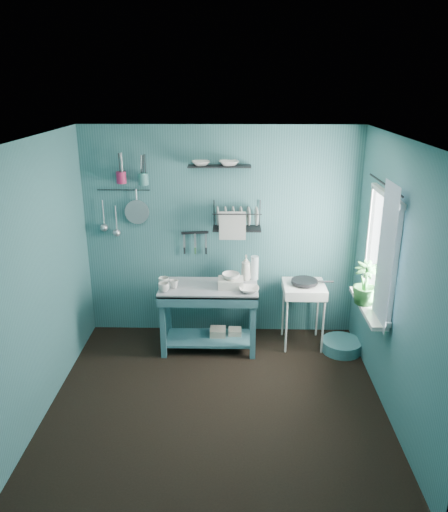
{
  "coord_description": "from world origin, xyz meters",
  "views": [
    {
      "loc": [
        0.16,
        -4.12,
        2.95
      ],
      "look_at": [
        0.05,
        0.85,
        1.2
      ],
      "focal_mm": 35.0,
      "sensor_mm": 36.0,
      "label": 1
    }
  ],
  "objects_px": {
    "hotplate_stand": "(303,314)",
    "wash_tub": "(231,283)",
    "mug_right": "(164,282)",
    "utensil_cup_teal": "(143,179)",
    "dish_rack": "(237,216)",
    "soap_bottle": "(246,268)",
    "storage_tin_small": "(235,337)",
    "utensil_cup_magenta": "(121,178)",
    "mug_left": "(164,287)",
    "colander": "(137,212)",
    "storage_tin_large": "(218,337)",
    "work_counter": "(209,317)",
    "frying_pan": "(304,281)",
    "potted_plant": "(365,283)",
    "floor_basin": "(341,346)",
    "water_bottle": "(255,268)"
  },
  "relations": [
    {
      "from": "hotplate_stand",
      "to": "wash_tub",
      "type": "bearing_deg",
      "value": -166.56
    },
    {
      "from": "dish_rack",
      "to": "water_bottle",
      "type": "bearing_deg",
      "value": -26.25
    },
    {
      "from": "utensil_cup_teal",
      "to": "colander",
      "type": "height_order",
      "value": "utensil_cup_teal"
    },
    {
      "from": "storage_tin_large",
      "to": "dish_rack",
      "type": "bearing_deg",
      "value": 53.76
    },
    {
      "from": "frying_pan",
      "to": "wash_tub",
      "type": "bearing_deg",
      "value": -170.49
    },
    {
      "from": "utensil_cup_teal",
      "to": "soap_bottle",
      "type": "bearing_deg",
      "value": -9.32
    },
    {
      "from": "mug_left",
      "to": "utensil_cup_magenta",
      "type": "bearing_deg",
      "value": 132.81
    },
    {
      "from": "potted_plant",
      "to": "wash_tub",
      "type": "bearing_deg",
      "value": 158.87
    },
    {
      "from": "work_counter",
      "to": "frying_pan",
      "type": "bearing_deg",
      "value": 15.57
    },
    {
      "from": "frying_pan",
      "to": "utensil_cup_teal",
      "type": "distance_m",
      "value": 2.16
    },
    {
      "from": "mug_right",
      "to": "utensil_cup_magenta",
      "type": "height_order",
      "value": "utensil_cup_magenta"
    },
    {
      "from": "mug_right",
      "to": "storage_tin_small",
      "type": "height_order",
      "value": "mug_right"
    },
    {
      "from": "work_counter",
      "to": "floor_basin",
      "type": "height_order",
      "value": "work_counter"
    },
    {
      "from": "storage_tin_large",
      "to": "storage_tin_small",
      "type": "height_order",
      "value": "storage_tin_large"
    },
    {
      "from": "utensil_cup_magenta",
      "to": "floor_basin",
      "type": "height_order",
      "value": "utensil_cup_magenta"
    },
    {
      "from": "dish_rack",
      "to": "storage_tin_small",
      "type": "distance_m",
      "value": 1.43
    },
    {
      "from": "wash_tub",
      "to": "utensil_cup_teal",
      "type": "xyz_separation_m",
      "value": [
        -0.99,
        0.41,
        1.08
      ]
    },
    {
      "from": "mug_right",
      "to": "water_bottle",
      "type": "distance_m",
      "value": 1.05
    },
    {
      "from": "wash_tub",
      "to": "soap_bottle",
      "type": "distance_m",
      "value": 0.3
    },
    {
      "from": "hotplate_stand",
      "to": "storage_tin_large",
      "type": "xyz_separation_m",
      "value": [
        -0.99,
        -0.07,
        -0.27
      ]
    },
    {
      "from": "hotplate_stand",
      "to": "utensil_cup_teal",
      "type": "xyz_separation_m",
      "value": [
        -1.83,
        0.27,
        1.53
      ]
    },
    {
      "from": "colander",
      "to": "storage_tin_large",
      "type": "height_order",
      "value": "colander"
    },
    {
      "from": "water_bottle",
      "to": "potted_plant",
      "type": "height_order",
      "value": "potted_plant"
    },
    {
      "from": "work_counter",
      "to": "wash_tub",
      "type": "xyz_separation_m",
      "value": [
        0.25,
        -0.02,
        0.44
      ]
    },
    {
      "from": "mug_right",
      "to": "utensil_cup_teal",
      "type": "height_order",
      "value": "utensil_cup_teal"
    },
    {
      "from": "dish_rack",
      "to": "utensil_cup_teal",
      "type": "xyz_separation_m",
      "value": [
        -1.05,
        0.05,
        0.41
      ]
    },
    {
      "from": "colander",
      "to": "utensil_cup_magenta",
      "type": "bearing_deg",
      "value": -168.57
    },
    {
      "from": "work_counter",
      "to": "floor_basin",
      "type": "xyz_separation_m",
      "value": [
        1.53,
        -0.04,
        -0.32
      ]
    },
    {
      "from": "storage_tin_small",
      "to": "work_counter",
      "type": "bearing_deg",
      "value": -165.07
    },
    {
      "from": "utensil_cup_teal",
      "to": "storage_tin_small",
      "type": "relative_size",
      "value": 0.65
    },
    {
      "from": "mug_left",
      "to": "dish_rack",
      "type": "height_order",
      "value": "dish_rack"
    },
    {
      "from": "mug_left",
      "to": "mug_right",
      "type": "xyz_separation_m",
      "value": [
        -0.02,
        0.16,
        0.0
      ]
    },
    {
      "from": "wash_tub",
      "to": "utensil_cup_magenta",
      "type": "relative_size",
      "value": 2.15
    },
    {
      "from": "wash_tub",
      "to": "potted_plant",
      "type": "relative_size",
      "value": 0.64
    },
    {
      "from": "wash_tub",
      "to": "potted_plant",
      "type": "bearing_deg",
      "value": -21.13
    },
    {
      "from": "wash_tub",
      "to": "utensil_cup_magenta",
      "type": "height_order",
      "value": "utensil_cup_magenta"
    },
    {
      "from": "work_counter",
      "to": "dish_rack",
      "type": "xyz_separation_m",
      "value": [
        0.31,
        0.34,
        1.11
      ]
    },
    {
      "from": "mug_right",
      "to": "dish_rack",
      "type": "bearing_deg",
      "value": 22.73
    },
    {
      "from": "work_counter",
      "to": "potted_plant",
      "type": "xyz_separation_m",
      "value": [
        1.59,
        -0.54,
        0.66
      ]
    },
    {
      "from": "hotplate_stand",
      "to": "soap_bottle",
      "type": "bearing_deg",
      "value": 177.1
    },
    {
      "from": "water_bottle",
      "to": "storage_tin_large",
      "type": "height_order",
      "value": "water_bottle"
    },
    {
      "from": "frying_pan",
      "to": "dish_rack",
      "type": "distance_m",
      "value": 1.07
    },
    {
      "from": "frying_pan",
      "to": "floor_basin",
      "type": "bearing_deg",
      "value": -20.15
    },
    {
      "from": "work_counter",
      "to": "storage_tin_small",
      "type": "bearing_deg",
      "value": 24.19
    },
    {
      "from": "soap_bottle",
      "to": "colander",
      "type": "height_order",
      "value": "colander"
    },
    {
      "from": "soap_bottle",
      "to": "storage_tin_small",
      "type": "relative_size",
      "value": 1.49
    },
    {
      "from": "utensil_cup_magenta",
      "to": "potted_plant",
      "type": "bearing_deg",
      "value": -19.79
    },
    {
      "from": "frying_pan",
      "to": "floor_basin",
      "type": "relative_size",
      "value": 0.66
    },
    {
      "from": "frying_pan",
      "to": "potted_plant",
      "type": "distance_m",
      "value": 0.87
    },
    {
      "from": "dish_rack",
      "to": "colander",
      "type": "height_order",
      "value": "dish_rack"
    }
  ]
}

